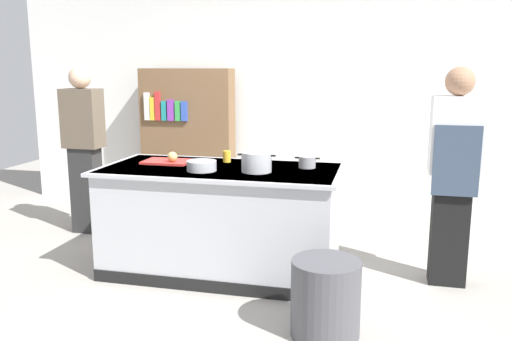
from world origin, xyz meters
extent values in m
plane|color=#9E9991|center=(0.00, 0.00, 0.00)|extent=(10.00, 10.00, 0.00)
cube|color=white|center=(0.00, 2.10, 1.50)|extent=(6.40, 0.12, 3.00)
cube|color=#B7BABF|center=(0.00, 0.00, 0.45)|extent=(1.90, 0.90, 0.90)
cube|color=#B7BABF|center=(0.00, 0.00, 0.89)|extent=(1.98, 0.98, 0.03)
cube|color=black|center=(0.00, -0.46, 0.05)|extent=(1.90, 0.01, 0.10)
cube|color=red|center=(-0.52, 0.11, 0.91)|extent=(0.40, 0.28, 0.02)
sphere|color=tan|center=(-0.45, 0.06, 0.96)|extent=(0.09, 0.09, 0.09)
cylinder|color=#B7BABF|center=(0.33, -0.10, 0.98)|extent=(0.24, 0.24, 0.16)
cube|color=black|center=(0.19, -0.10, 1.03)|extent=(0.04, 0.02, 0.01)
cube|color=black|center=(0.46, -0.10, 1.03)|extent=(0.04, 0.02, 0.01)
cylinder|color=#99999E|center=(0.69, 0.17, 0.95)|extent=(0.14, 0.14, 0.10)
cube|color=black|center=(0.61, 0.17, 0.98)|extent=(0.04, 0.02, 0.01)
cube|color=black|center=(0.78, 0.17, 0.98)|extent=(0.04, 0.02, 0.01)
cylinder|color=#B7BABF|center=(-0.11, -0.16, 0.94)|extent=(0.24, 0.24, 0.08)
cylinder|color=yellow|center=(-0.03, 0.26, 0.95)|extent=(0.07, 0.07, 0.10)
cylinder|color=#4C4C51|center=(0.97, -0.89, 0.25)|extent=(0.45, 0.45, 0.51)
cube|color=black|center=(1.83, 0.19, 0.45)|extent=(0.28, 0.20, 0.90)
cube|color=silver|center=(1.83, 0.19, 1.20)|extent=(0.38, 0.24, 0.60)
sphere|color=#A87A5B|center=(1.83, 0.19, 1.61)|extent=(0.22, 0.22, 0.22)
cube|color=#38475B|center=(1.83, 0.07, 1.02)|extent=(0.34, 0.02, 0.54)
cube|color=#2B2B2B|center=(-1.71, 0.74, 0.45)|extent=(0.28, 0.20, 0.90)
cube|color=brown|center=(-1.71, 0.74, 1.20)|extent=(0.38, 0.24, 0.60)
sphere|color=#D3AA8C|center=(-1.71, 0.74, 1.61)|extent=(0.22, 0.22, 0.22)
cube|color=brown|center=(-0.97, 1.80, 0.85)|extent=(1.10, 0.28, 1.70)
cube|color=white|center=(-1.41, 1.64, 1.26)|extent=(0.07, 0.03, 0.32)
cube|color=yellow|center=(-1.34, 1.64, 1.24)|extent=(0.05, 0.03, 0.27)
cube|color=red|center=(-1.28, 1.64, 1.27)|extent=(0.07, 0.03, 0.33)
cube|color=teal|center=(-1.20, 1.64, 1.21)|extent=(0.06, 0.03, 0.23)
cube|color=purple|center=(-1.11, 1.64, 1.22)|extent=(0.08, 0.03, 0.24)
cube|color=green|center=(-1.03, 1.64, 1.22)|extent=(0.06, 0.03, 0.23)
cube|color=#3351B7|center=(-0.95, 1.64, 1.21)|extent=(0.07, 0.03, 0.22)
camera|label=1|loc=(1.28, -4.08, 1.72)|focal=37.03mm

